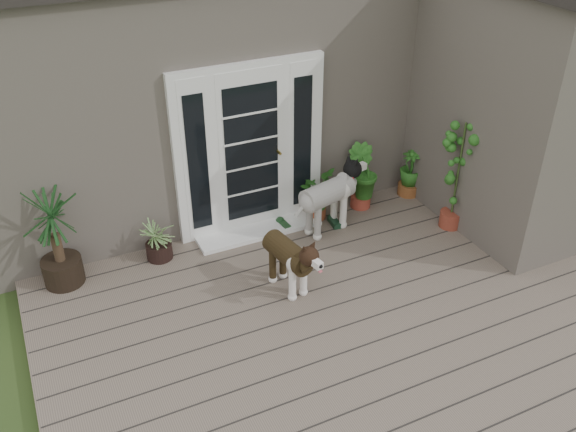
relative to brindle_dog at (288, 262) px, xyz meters
name	(u,v)px	position (x,y,z in m)	size (l,w,h in m)	color
deck	(352,328)	(0.35, -0.82, -0.41)	(6.20, 4.60, 0.12)	#6B5B4C
house_main	(208,68)	(0.35, 3.43, 1.08)	(7.40, 4.00, 3.10)	#665E54
house_wing	(519,111)	(3.25, 0.28, 1.08)	(1.60, 2.40, 3.10)	#665E54
door_unit	(250,149)	(0.15, 1.38, 0.73)	(1.90, 0.14, 2.15)	white
door_step	(259,230)	(0.15, 1.18, -0.32)	(1.60, 0.40, 0.05)	white
brindle_dog	(288,262)	(0.00, 0.00, 0.00)	(0.36, 0.84, 0.70)	#3A2B15
white_dog	(327,203)	(0.95, 0.86, 0.04)	(0.41, 0.95, 0.79)	silver
spider_plant	(158,238)	(-1.13, 1.18, -0.08)	(0.51, 0.51, 0.55)	#90A263
yucca	(55,237)	(-2.23, 1.18, 0.26)	(0.84, 0.84, 1.22)	black
herb_a	(317,198)	(0.98, 1.18, -0.05)	(0.47, 0.47, 0.59)	#1A5C1B
herb_b	(362,184)	(1.64, 1.18, -0.01)	(0.45, 0.45, 0.67)	#1E5919
herb_c	(410,176)	(2.43, 1.18, -0.07)	(0.36, 0.36, 0.56)	#1C5D1A
sapling	(458,175)	(2.43, 0.26, 0.39)	(0.44, 0.44, 1.49)	#295D1A
clog_left	(283,224)	(0.48, 1.16, -0.31)	(0.13, 0.28, 0.08)	#163919
clog_right	(334,222)	(1.10, 0.93, -0.31)	(0.13, 0.29, 0.09)	black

